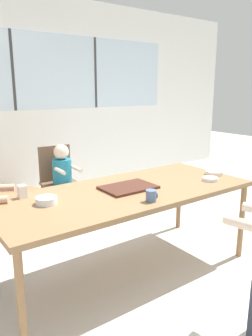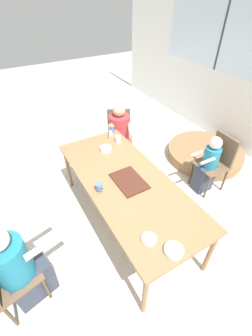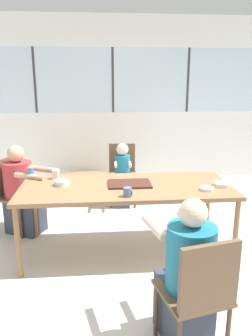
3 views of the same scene
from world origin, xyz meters
name	(u,v)px [view 1 (image 1 of 3)]	position (x,y,z in m)	size (l,w,h in m)	color
ground_plane	(126,271)	(0.00, 0.00, 0.00)	(16.00, 16.00, 0.00)	beige
wall_back_with_windows	(13,94)	(0.00, 2.67, 1.43)	(8.40, 0.08, 2.80)	silver
dining_table	(126,196)	(0.00, 0.00, 0.67)	(2.10, 0.89, 0.72)	olive
chair_for_toddler	(58,176)	(0.07, 1.46, 0.51)	(0.42, 0.42, 0.86)	brown
person_toddler	(64,186)	(0.06, 1.30, 0.42)	(0.24, 0.41, 0.90)	#333847
food_tray_dark	(128,187)	(0.04, 0.02, 0.73)	(0.43, 0.30, 0.02)	#472319
coffee_mug	(151,196)	(-0.01, -0.33, 0.76)	(0.08, 0.08, 0.09)	slate
milk_carton_small	(22,192)	(-0.73, 0.29, 0.77)	(0.06, 0.06, 0.10)	silver
bowl_white_shallow	(214,173)	(0.95, -0.10, 0.74)	(0.16, 0.16, 0.04)	silver
bowl_cereal	(210,179)	(0.76, -0.21, 0.74)	(0.13, 0.13, 0.03)	silver
bowl_fruit	(46,200)	(-0.64, 0.06, 0.75)	(0.15, 0.15, 0.05)	silver
folded_table_stack	(2,208)	(-0.48, 1.90, 0.09)	(1.29, 1.29, 0.18)	olive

